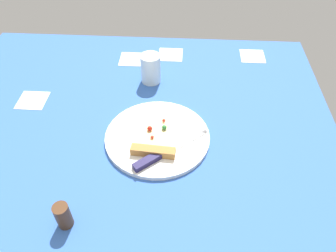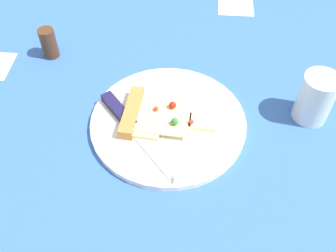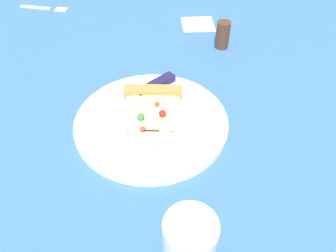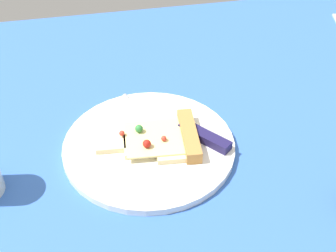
# 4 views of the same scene
# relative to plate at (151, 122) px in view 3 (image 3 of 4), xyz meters

# --- Properties ---
(ground_plane) EXTENTS (1.23, 1.23, 0.03)m
(ground_plane) POSITION_rel_plate_xyz_m (0.05, -0.09, -0.02)
(ground_plane) COLOR #3360B7
(ground_plane) RESTS_ON ground
(plate) EXTENTS (0.30, 0.30, 0.01)m
(plate) POSITION_rel_plate_xyz_m (0.00, 0.00, 0.00)
(plate) COLOR white
(plate) RESTS_ON ground_plane
(pizza_slice) EXTENTS (0.18, 0.12, 0.03)m
(pizza_slice) POSITION_rel_plate_xyz_m (0.03, -0.00, 0.01)
(pizza_slice) COLOR beige
(pizza_slice) RESTS_ON plate
(knife) EXTENTS (0.17, 0.20, 0.02)m
(knife) POSITION_rel_plate_xyz_m (0.07, 0.02, 0.01)
(knife) COLOR silver
(knife) RESTS_ON plate
(drinking_glass) EXTENTS (0.07, 0.07, 0.10)m
(drinking_glass) POSITION_rel_plate_xyz_m (-0.27, -0.04, 0.04)
(drinking_glass) COLOR silver
(drinking_glass) RESTS_ON ground_plane
(pepper_shaker) EXTENTS (0.04, 0.04, 0.07)m
(pepper_shaker) POSITION_rel_plate_xyz_m (0.28, -0.19, 0.03)
(pepper_shaker) COLOR #4C2D19
(pepper_shaker) RESTS_ON ground_plane
(fork) EXTENTS (0.05, 0.15, 0.01)m
(fork) POSITION_rel_plate_xyz_m (0.53, 0.32, -0.00)
(fork) COLOR silver
(fork) RESTS_ON ground_plane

